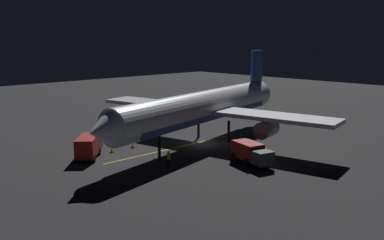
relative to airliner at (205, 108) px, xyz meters
The scene contains 10 objects.
ground_plane 4.97m from the airliner, 101.16° to the left, with size 180.00×180.00×0.20m, color #29292A.
apron_guide_stripe 6.71m from the airliner, 80.63° to the left, with size 0.24×21.70×0.01m, color gold.
airliner is the anchor object (origin of this frame).
baggage_truck 16.14m from the airliner, 72.79° to the left, with size 6.15×5.87×2.63m.
catering_truck 11.52m from the airliner, 162.28° to the left, with size 5.76×3.51×2.34m.
ground_crew_worker 12.37m from the airliner, 113.98° to the left, with size 0.40×0.40×1.74m.
traffic_cone_near_left 13.60m from the airliner, 69.40° to the left, with size 0.50×0.50×0.55m.
traffic_cone_near_right 10.87m from the airliner, 62.03° to the left, with size 0.50×0.50×0.55m.
traffic_cone_under_wing 11.81m from the airliner, 101.53° to the left, with size 0.50×0.50×0.55m.
traffic_cone_far 14.67m from the airliner, 55.88° to the left, with size 0.50×0.50×0.55m.
Camera 1 is at (-38.71, 39.64, 13.90)m, focal length 39.64 mm.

